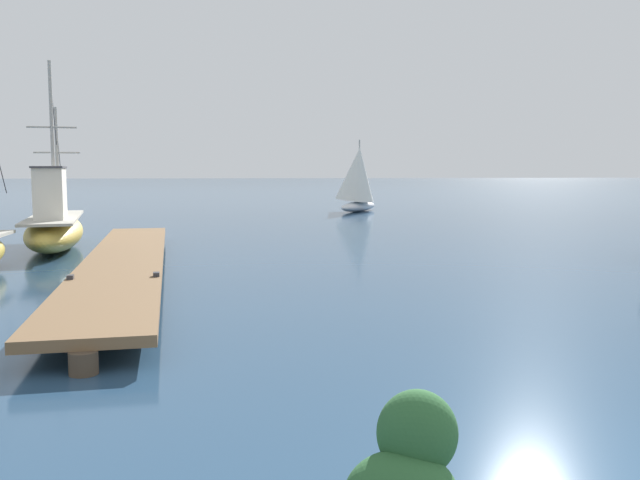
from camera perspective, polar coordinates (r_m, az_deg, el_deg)
floating_dock at (r=17.16m, az=-15.89°, el=-1.63°), size 3.29×16.75×0.53m
fishing_boat_0 at (r=23.35m, az=-21.19°, el=1.13°), size 2.85×7.61×5.98m
distant_sailboat at (r=41.64m, az=3.12°, el=5.09°), size 3.59×4.53×4.33m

